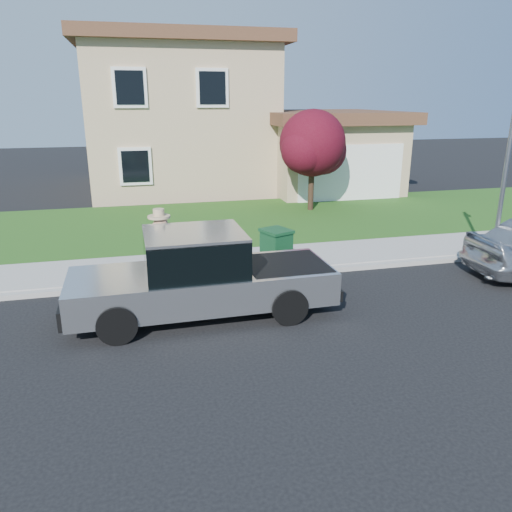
{
  "coord_description": "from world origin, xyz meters",
  "views": [
    {
      "loc": [
        -2.3,
        -8.3,
        4.24
      ],
      "look_at": [
        -0.02,
        0.97,
        1.2
      ],
      "focal_mm": 35.0,
      "sensor_mm": 36.0,
      "label": 1
    }
  ],
  "objects_px": {
    "pickup_truck": "(201,277)",
    "trash_bin": "(276,249)",
    "woman": "(161,256)",
    "ornamental_tree": "(313,146)",
    "street_lamp": "(507,166)"
  },
  "relations": [
    {
      "from": "ornamental_tree",
      "to": "street_lamp",
      "type": "relative_size",
      "value": 0.8
    },
    {
      "from": "pickup_truck",
      "to": "woman",
      "type": "height_order",
      "value": "woman"
    },
    {
      "from": "pickup_truck",
      "to": "street_lamp",
      "type": "distance_m",
      "value": 7.83
    },
    {
      "from": "trash_bin",
      "to": "street_lamp",
      "type": "xyz_separation_m",
      "value": [
        5.4,
        -1.15,
        2.02
      ]
    },
    {
      "from": "woman",
      "to": "pickup_truck",
      "type": "bearing_deg",
      "value": 101.27
    },
    {
      "from": "pickup_truck",
      "to": "woman",
      "type": "xyz_separation_m",
      "value": [
        -0.71,
        1.21,
        0.12
      ]
    },
    {
      "from": "ornamental_tree",
      "to": "street_lamp",
      "type": "height_order",
      "value": "street_lamp"
    },
    {
      "from": "street_lamp",
      "to": "trash_bin",
      "type": "bearing_deg",
      "value": -167.88
    },
    {
      "from": "trash_bin",
      "to": "street_lamp",
      "type": "bearing_deg",
      "value": -33.72
    },
    {
      "from": "pickup_truck",
      "to": "street_lamp",
      "type": "bearing_deg",
      "value": 6.03
    },
    {
      "from": "pickup_truck",
      "to": "trash_bin",
      "type": "height_order",
      "value": "pickup_truck"
    },
    {
      "from": "woman",
      "to": "street_lamp",
      "type": "bearing_deg",
      "value": 158.81
    },
    {
      "from": "ornamental_tree",
      "to": "street_lamp",
      "type": "distance_m",
      "value": 7.94
    },
    {
      "from": "woman",
      "to": "trash_bin",
      "type": "height_order",
      "value": "woman"
    },
    {
      "from": "pickup_truck",
      "to": "trash_bin",
      "type": "relative_size",
      "value": 5.39
    }
  ]
}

